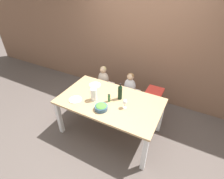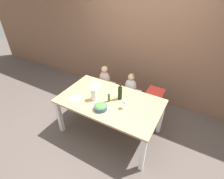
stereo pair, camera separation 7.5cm
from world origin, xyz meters
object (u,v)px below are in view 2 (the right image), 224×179
object	(u,v)px
chair_right_highchair	(154,98)
wine_glass_near	(124,102)
chair_far_left	(105,88)
paper_towel_roll	(94,94)
person_child_center	(131,84)
wine_bottle	(120,93)
dinner_plate_back_left	(96,85)
chair_far_center	(130,96)
dinner_plate_front_left	(75,99)
person_child_left	(105,76)
salad_bowl_large	(101,107)

from	to	relation	value
chair_right_highchair	wine_glass_near	size ratio (longest dim) A/B	4.07
chair_far_left	paper_towel_roll	world-z (taller)	paper_towel_roll
chair_right_highchair	person_child_center	xyz separation A→B (m)	(-0.52, 0.00, 0.15)
wine_bottle	dinner_plate_back_left	bearing A→B (deg)	165.87
chair_far_left	dinner_plate_back_left	world-z (taller)	dinner_plate_back_left
chair_far_center	dinner_plate_back_left	size ratio (longest dim) A/B	2.10
paper_towel_roll	dinner_plate_front_left	bearing A→B (deg)	-151.12
wine_bottle	dinner_plate_front_left	distance (m)	0.78
chair_far_left	wine_bottle	distance (m)	1.05
chair_right_highchair	dinner_plate_front_left	size ratio (longest dim) A/B	3.09
person_child_left	paper_towel_roll	xyz separation A→B (m)	(0.31, -0.86, 0.18)
dinner_plate_front_left	salad_bowl_large	bearing A→B (deg)	-0.56
chair_far_center	person_child_center	world-z (taller)	person_child_center
wine_glass_near	salad_bowl_large	distance (m)	0.39
wine_glass_near	dinner_plate_front_left	distance (m)	0.87
chair_far_center	wine_glass_near	world-z (taller)	wine_glass_near
chair_right_highchair	person_child_center	world-z (taller)	person_child_center
wine_bottle	paper_towel_roll	xyz separation A→B (m)	(-0.38, -0.24, -0.01)
wine_glass_near	salad_bowl_large	size ratio (longest dim) A/B	0.80
chair_right_highchair	salad_bowl_large	bearing A→B (deg)	-120.12
chair_far_center	paper_towel_roll	distance (m)	1.03
paper_towel_roll	chair_right_highchair	bearing A→B (deg)	45.86
wine_bottle	chair_far_left	bearing A→B (deg)	138.30
chair_right_highchair	wine_bottle	distance (m)	0.84
person_child_left	salad_bowl_large	bearing A→B (deg)	-61.42
chair_far_left	wine_glass_near	size ratio (longest dim) A/B	2.76
dinner_plate_back_left	wine_glass_near	bearing A→B (deg)	-23.21
person_child_left	wine_bottle	size ratio (longest dim) A/B	1.46
chair_right_highchair	dinner_plate_back_left	size ratio (longest dim) A/B	3.09
paper_towel_roll	wine_glass_near	xyz separation A→B (m)	(0.55, 0.05, 0.01)
chair_far_left	chair_right_highchair	distance (m)	1.15
person_child_center	paper_towel_roll	size ratio (longest dim) A/B	2.02
dinner_plate_front_left	wine_bottle	bearing A→B (deg)	30.68
chair_far_center	dinner_plate_front_left	bearing A→B (deg)	-120.48
person_child_center	dinner_plate_back_left	bearing A→B (deg)	-139.46
wine_glass_near	chair_far_center	bearing A→B (deg)	106.74
salad_bowl_large	dinner_plate_back_left	size ratio (longest dim) A/B	0.94
dinner_plate_back_left	salad_bowl_large	bearing A→B (deg)	-49.50
wine_glass_near	dinner_plate_back_left	world-z (taller)	wine_glass_near
paper_towel_roll	person_child_center	bearing A→B (deg)	69.97
chair_far_center	wine_glass_near	distance (m)	0.96
chair_far_left	chair_right_highchair	bearing A→B (deg)	-0.00
chair_far_left	person_child_center	xyz separation A→B (m)	(0.63, 0.00, 0.29)
salad_bowl_large	dinner_plate_front_left	distance (m)	0.52
dinner_plate_front_left	dinner_plate_back_left	size ratio (longest dim) A/B	1.00
chair_far_left	salad_bowl_large	distance (m)	1.23
person_child_center	salad_bowl_large	bearing A→B (deg)	-94.05
dinner_plate_back_left	chair_far_left	bearing A→B (deg)	100.07
person_child_left	person_child_center	distance (m)	0.63
person_child_center	dinner_plate_front_left	size ratio (longest dim) A/B	2.04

